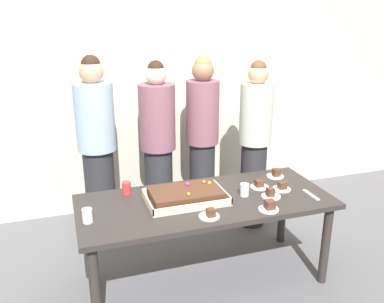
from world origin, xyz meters
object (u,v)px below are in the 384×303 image
(plated_slice_far_right, at_px, (259,185))
(person_striped_tie_right, at_px, (97,147))
(plated_slice_center_back, at_px, (269,207))
(drink_cup_far_end, at_px, (244,190))
(plated_slice_near_left, at_px, (282,187))
(person_green_shirt_behind, at_px, (255,143))
(plated_slice_far_left, at_px, (271,194))
(plated_slice_near_right, at_px, (210,215))
(sheet_cake, at_px, (186,195))
(cake_server_utensil, at_px, (311,195))
(drink_cup_middle, at_px, (126,188))
(person_far_right_suit, at_px, (158,143))
(plated_slice_center_front, at_px, (276,174))
(person_serving_front, at_px, (202,136))
(party_table, at_px, (205,209))
(drink_cup_nearest, at_px, (87,216))

(plated_slice_far_right, relative_size, person_striped_tie_right, 0.09)
(plated_slice_center_back, relative_size, drink_cup_far_end, 1.50)
(plated_slice_near_left, distance_m, person_green_shirt_behind, 0.78)
(plated_slice_far_left, bearing_deg, person_striped_tie_right, 137.13)
(plated_slice_far_right, xyz_separation_m, plated_slice_center_back, (-0.12, -0.39, 0.00))
(plated_slice_far_right, bearing_deg, plated_slice_near_right, -147.72)
(sheet_cake, bearing_deg, cake_server_utensil, -12.62)
(drink_cup_middle, height_order, person_far_right_suit, person_far_right_suit)
(sheet_cake, distance_m, plated_slice_center_front, 0.92)
(sheet_cake, bearing_deg, drink_cup_middle, 146.38)
(plated_slice_near_right, relative_size, person_serving_front, 0.09)
(plated_slice_far_right, xyz_separation_m, plated_slice_center_front, (0.24, 0.16, 0.00))
(plated_slice_center_back, bearing_deg, party_table, 140.96)
(sheet_cake, bearing_deg, plated_slice_far_right, 4.59)
(plated_slice_near_right, relative_size, drink_cup_nearest, 1.50)
(plated_slice_near_right, distance_m, person_green_shirt_behind, 1.33)
(plated_slice_far_left, distance_m, drink_cup_nearest, 1.39)
(sheet_cake, height_order, person_far_right_suit, person_far_right_suit)
(plated_slice_near_right, distance_m, plated_slice_center_front, 0.97)
(plated_slice_far_right, bearing_deg, drink_cup_middle, 168.28)
(plated_slice_near_right, distance_m, cake_server_utensil, 0.89)
(plated_slice_near_right, relative_size, drink_cup_middle, 1.50)
(plated_slice_near_right, relative_size, cake_server_utensil, 0.75)
(plated_slice_far_left, height_order, plated_slice_center_front, same)
(plated_slice_near_left, height_order, person_green_shirt_behind, person_green_shirt_behind)
(plated_slice_near_left, xyz_separation_m, plated_slice_near_right, (-0.72, -0.26, -0.00))
(sheet_cake, distance_m, cake_server_utensil, 0.99)
(plated_slice_center_back, xyz_separation_m, drink_cup_far_end, (-0.07, 0.28, 0.02))
(person_green_shirt_behind, relative_size, person_far_right_suit, 1.00)
(plated_slice_far_left, distance_m, person_far_right_suit, 1.36)
(plated_slice_far_left, relative_size, person_striped_tie_right, 0.09)
(plated_slice_far_left, distance_m, person_striped_tie_right, 1.65)
(drink_cup_middle, height_order, person_green_shirt_behind, person_green_shirt_behind)
(plated_slice_center_back, xyz_separation_m, person_far_right_suit, (-0.49, 1.40, 0.11))
(person_striped_tie_right, xyz_separation_m, person_far_right_suit, (0.60, 0.09, -0.05))
(plated_slice_near_left, distance_m, person_serving_front, 1.14)
(drink_cup_far_end, bearing_deg, party_table, 174.63)
(party_table, relative_size, plated_slice_far_left, 13.05)
(drink_cup_far_end, bearing_deg, plated_slice_center_back, -76.38)
(party_table, xyz_separation_m, drink_cup_nearest, (-0.89, -0.09, 0.13))
(plated_slice_center_back, relative_size, person_far_right_suit, 0.09)
(party_table, xyz_separation_m, plated_slice_far_left, (0.50, -0.12, 0.10))
(plated_slice_far_right, bearing_deg, person_green_shirt_behind, 67.10)
(plated_slice_far_right, bearing_deg, plated_slice_center_back, -106.86)
(plated_slice_center_front, height_order, drink_cup_far_end, drink_cup_far_end)
(person_green_shirt_behind, height_order, person_striped_tie_right, person_striped_tie_right)
(plated_slice_far_left, xyz_separation_m, plated_slice_far_right, (0.00, 0.20, -0.00))
(plated_slice_center_back, distance_m, person_serving_front, 1.38)
(party_table, distance_m, plated_slice_far_right, 0.52)
(party_table, bearing_deg, drink_cup_far_end, -5.37)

